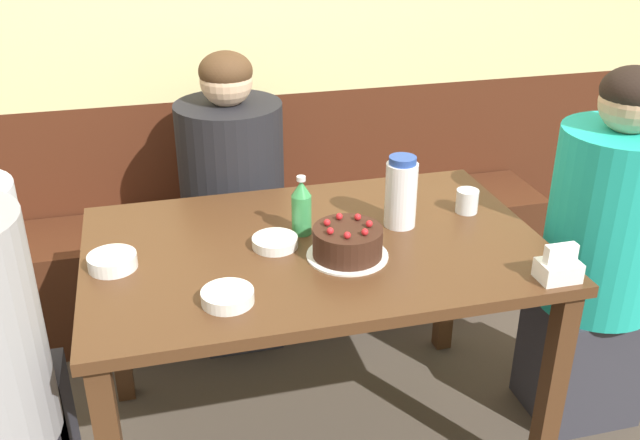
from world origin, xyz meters
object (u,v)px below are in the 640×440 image
glass_water_tall (467,201)px  bowl_side_dish (112,261)px  water_pitcher (401,192)px  bowl_rice_small (275,242)px  napkin_holder (559,267)px  bench_seat (268,262)px  birthday_cake (348,243)px  person_dark_striped (601,258)px  person_pale_blue_shirt (233,203)px  soju_bottle (301,207)px  bowl_soup_white (228,297)px

glass_water_tall → bowl_side_dish: bearing=-175.5°
water_pitcher → bowl_rice_small: size_ratio=1.67×
bowl_side_dish → napkin_holder: bearing=-17.4°
bench_seat → glass_water_tall: (0.53, -0.74, 0.56)m
bowl_rice_small → napkin_holder: bearing=-28.0°
birthday_cake → bowl_rice_small: (-0.19, 0.11, -0.03)m
glass_water_tall → bench_seat: bearing=125.5°
person_dark_striped → napkin_holder: bearing=38.3°
bench_seat → napkin_holder: size_ratio=22.13×
napkin_holder → bowl_side_dish: napkin_holder is taller
bowl_rice_small → person_dark_striped: person_dark_striped is taller
bench_seat → person_dark_striped: 1.37m
bowl_rice_small → bowl_side_dish: 0.46m
person_pale_blue_shirt → bowl_rice_small: bearing=2.9°
birthday_cake → person_pale_blue_shirt: bearing=105.9°
napkin_holder → birthday_cake: bearing=152.8°
water_pitcher → person_pale_blue_shirt: size_ratio=0.19×
soju_bottle → person_pale_blue_shirt: person_pale_blue_shirt is taller
water_pitcher → person_dark_striped: 0.71m
bench_seat → glass_water_tall: glass_water_tall is taller
water_pitcher → person_pale_blue_shirt: 0.81m
bowl_rice_small → glass_water_tall: (0.65, 0.08, 0.02)m
soju_bottle → bowl_soup_white: 0.43m
bench_seat → water_pitcher: water_pitcher is taller
soju_bottle → napkin_holder: 0.75m
bench_seat → person_pale_blue_shirt: size_ratio=2.07×
bowl_soup_white → person_pale_blue_shirt: size_ratio=0.12×
bowl_side_dish → person_pale_blue_shirt: person_pale_blue_shirt is taller
bench_seat → napkin_holder: 1.44m
birthday_cake → person_dark_striped: bearing=0.8°
bowl_side_dish → glass_water_tall: size_ratio=1.79×
soju_bottle → bowl_soup_white: (-0.27, -0.33, -0.07)m
glass_water_tall → bowl_soup_white: bearing=-157.2°
napkin_holder → person_pale_blue_shirt: bearing=125.1°
birthday_cake → glass_water_tall: birthday_cake is taller
water_pitcher → bowl_soup_white: size_ratio=1.66×
water_pitcher → person_pale_blue_shirt: (-0.44, 0.63, -0.27)m
bench_seat → person_dark_striped: person_dark_striped is taller
bowl_rice_small → glass_water_tall: 0.65m
bowl_side_dish → person_dark_striped: size_ratio=0.11×
bowl_soup_white → person_pale_blue_shirt: person_pale_blue_shirt is taller
bench_seat → bowl_rice_small: bearing=-98.2°
napkin_holder → person_dark_striped: bearing=38.3°
person_pale_blue_shirt → bowl_side_dish: bearing=-32.0°
person_pale_blue_shirt → person_dark_striped: 1.34m
bowl_soup_white → person_dark_striped: bearing=7.8°
bowl_side_dish → person_dark_striped: person_dark_striped is taller
napkin_holder → bowl_rice_small: bearing=152.0°
bowl_soup_white → napkin_holder: bearing=-7.0°
bowl_soup_white → bowl_side_dish: bearing=137.9°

